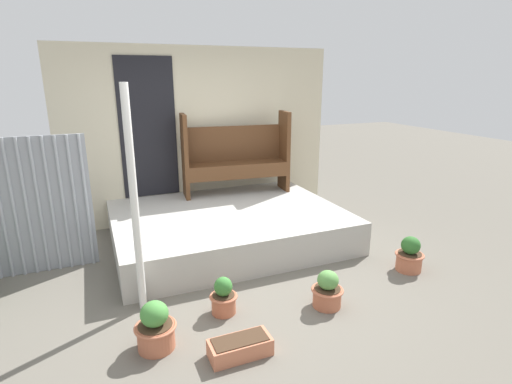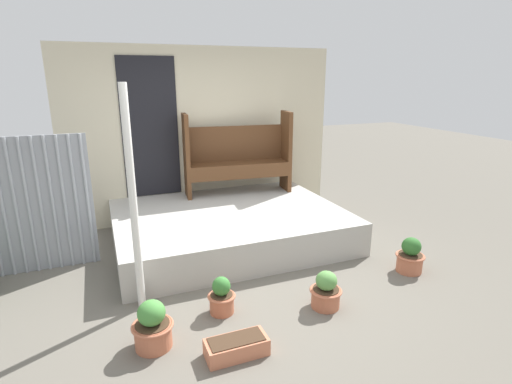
{
  "view_description": "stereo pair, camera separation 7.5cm",
  "coord_description": "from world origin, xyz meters",
  "px_view_note": "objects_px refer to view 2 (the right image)",
  "views": [
    {
      "loc": [
        -1.43,
        -3.69,
        2.18
      ],
      "look_at": [
        0.28,
        0.39,
        0.88
      ],
      "focal_mm": 28.0,
      "sensor_mm": 36.0,
      "label": 1
    },
    {
      "loc": [
        -1.36,
        -3.71,
        2.18
      ],
      "look_at": [
        0.28,
        0.39,
        0.88
      ],
      "focal_mm": 28.0,
      "sensor_mm": 36.0,
      "label": 2
    }
  ],
  "objects_px": {
    "bench": "(237,154)",
    "planter_box_rect": "(237,347)",
    "flower_pot_right": "(326,292)",
    "flower_pot_middle": "(222,297)",
    "flower_pot_left": "(153,327)",
    "support_post": "(133,203)",
    "flower_pot_far_right": "(410,257)"
  },
  "relations": [
    {
      "from": "bench",
      "to": "planter_box_rect",
      "type": "height_order",
      "value": "bench"
    },
    {
      "from": "flower_pot_right",
      "to": "flower_pot_middle",
      "type": "bearing_deg",
      "value": 163.73
    },
    {
      "from": "bench",
      "to": "flower_pot_right",
      "type": "distance_m",
      "value": 2.83
    },
    {
      "from": "bench",
      "to": "flower_pot_left",
      "type": "distance_m",
      "value": 3.28
    },
    {
      "from": "support_post",
      "to": "flower_pot_far_right",
      "type": "xyz_separation_m",
      "value": [
        2.95,
        -0.4,
        -0.88
      ]
    },
    {
      "from": "flower_pot_left",
      "to": "flower_pot_middle",
      "type": "height_order",
      "value": "flower_pot_left"
    },
    {
      "from": "flower_pot_middle",
      "to": "flower_pot_far_right",
      "type": "bearing_deg",
      "value": -0.09
    },
    {
      "from": "flower_pot_far_right",
      "to": "planter_box_rect",
      "type": "relative_size",
      "value": 0.82
    },
    {
      "from": "flower_pot_right",
      "to": "planter_box_rect",
      "type": "height_order",
      "value": "flower_pot_right"
    },
    {
      "from": "bench",
      "to": "flower_pot_right",
      "type": "height_order",
      "value": "bench"
    },
    {
      "from": "flower_pot_middle",
      "to": "flower_pot_far_right",
      "type": "distance_m",
      "value": 2.25
    },
    {
      "from": "support_post",
      "to": "flower_pot_left",
      "type": "distance_m",
      "value": 1.1
    },
    {
      "from": "flower_pot_middle",
      "to": "planter_box_rect",
      "type": "distance_m",
      "value": 0.64
    },
    {
      "from": "planter_box_rect",
      "to": "flower_pot_left",
      "type": "bearing_deg",
      "value": 149.59
    },
    {
      "from": "flower_pot_left",
      "to": "flower_pot_middle",
      "type": "xyz_separation_m",
      "value": [
        0.68,
        0.27,
        -0.02
      ]
    },
    {
      "from": "flower_pot_right",
      "to": "flower_pot_far_right",
      "type": "xyz_separation_m",
      "value": [
        1.29,
        0.28,
        0.02
      ]
    },
    {
      "from": "planter_box_rect",
      "to": "flower_pot_middle",
      "type": "bearing_deg",
      "value": 83.76
    },
    {
      "from": "support_post",
      "to": "planter_box_rect",
      "type": "bearing_deg",
      "value": -58.38
    },
    {
      "from": "flower_pot_right",
      "to": "flower_pot_far_right",
      "type": "distance_m",
      "value": 1.32
    },
    {
      "from": "flower_pot_far_right",
      "to": "planter_box_rect",
      "type": "xyz_separation_m",
      "value": [
        -2.32,
        -0.62,
        -0.11
      ]
    },
    {
      "from": "flower_pot_right",
      "to": "planter_box_rect",
      "type": "distance_m",
      "value": 1.1
    },
    {
      "from": "bench",
      "to": "planter_box_rect",
      "type": "distance_m",
      "value": 3.37
    },
    {
      "from": "bench",
      "to": "planter_box_rect",
      "type": "xyz_separation_m",
      "value": [
        -1.08,
        -3.04,
        -0.96
      ]
    },
    {
      "from": "flower_pot_middle",
      "to": "flower_pot_left",
      "type": "bearing_deg",
      "value": -158.17
    },
    {
      "from": "flower_pot_left",
      "to": "flower_pot_right",
      "type": "xyz_separation_m",
      "value": [
        1.64,
        -0.01,
        -0.02
      ]
    },
    {
      "from": "flower_pot_far_right",
      "to": "flower_pot_left",
      "type": "bearing_deg",
      "value": -174.79
    },
    {
      "from": "support_post",
      "to": "flower_pot_right",
      "type": "xyz_separation_m",
      "value": [
        1.66,
        -0.67,
        -0.9
      ]
    },
    {
      "from": "bench",
      "to": "support_post",
      "type": "bearing_deg",
      "value": -124.25
    },
    {
      "from": "flower_pot_middle",
      "to": "flower_pot_far_right",
      "type": "height_order",
      "value": "flower_pot_far_right"
    },
    {
      "from": "flower_pot_far_right",
      "to": "planter_box_rect",
      "type": "distance_m",
      "value": 2.41
    },
    {
      "from": "bench",
      "to": "flower_pot_left",
      "type": "bearing_deg",
      "value": -116.23
    },
    {
      "from": "planter_box_rect",
      "to": "bench",
      "type": "bearing_deg",
      "value": 70.44
    }
  ]
}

